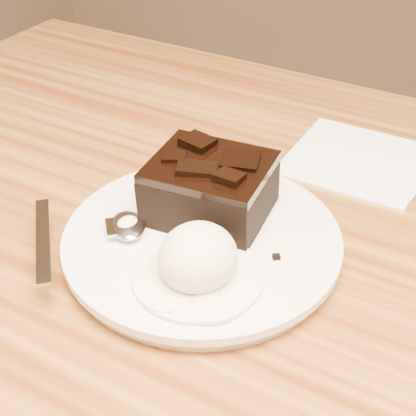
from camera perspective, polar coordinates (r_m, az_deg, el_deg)
The scene contains 8 objects.
plate at distance 0.52m, azimuth -0.55°, elevation -3.27°, with size 0.23×0.23×0.02m, color silver.
brownie at distance 0.53m, azimuth 0.19°, elevation 1.53°, with size 0.10×0.08×0.05m, color black.
ice_cream_scoop at distance 0.46m, azimuth -0.95°, elevation -4.53°, with size 0.06×0.06×0.05m, color white.
melt_puddle at distance 0.47m, azimuth -0.93°, elevation -6.30°, with size 0.10×0.10×0.00m, color white.
spoon at distance 0.52m, azimuth -7.37°, elevation -1.76°, with size 0.03×0.16×0.01m, color silver, non-canonical shape.
napkin at distance 0.66m, azimuth 13.54°, elevation 4.41°, with size 0.13×0.13×0.01m, color white.
crumb_a at distance 0.49m, azimuth 6.29°, elevation -4.50°, with size 0.01×0.01×0.00m, color black.
crumb_b at distance 0.46m, azimuth 1.09°, elevation -8.17°, with size 0.01×0.01×0.00m, color black.
Camera 1 is at (0.11, -0.34, 1.09)m, focal length 53.59 mm.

